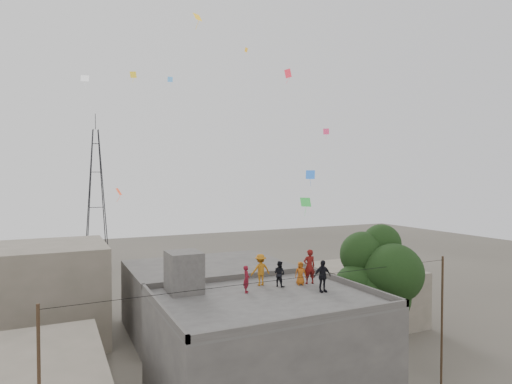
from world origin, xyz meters
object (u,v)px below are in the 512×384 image
(stair_head_box, at_px, (184,272))
(transmission_tower, at_px, (96,200))
(tree, at_px, (379,279))
(person_red_adult, at_px, (309,267))
(person_dark_adult, at_px, (322,276))

(stair_head_box, relative_size, transmission_tower, 0.10)
(tree, bearing_deg, person_red_adult, 168.92)
(transmission_tower, relative_size, person_red_adult, 10.87)
(stair_head_box, relative_size, person_dark_adult, 1.27)
(transmission_tower, bearing_deg, stair_head_box, -88.77)
(stair_head_box, bearing_deg, tree, -10.74)
(stair_head_box, bearing_deg, person_dark_adult, -25.24)
(tree, relative_size, person_red_adult, 4.94)
(transmission_tower, xyz_separation_m, person_red_adult, (7.31, -38.61, -2.05))
(tree, distance_m, transmission_tower, 41.12)
(tree, height_order, person_red_adult, tree)
(transmission_tower, bearing_deg, person_dark_adult, -80.17)
(transmission_tower, bearing_deg, tree, -73.91)
(tree, bearing_deg, person_dark_adult, -168.26)
(stair_head_box, relative_size, tree, 0.22)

